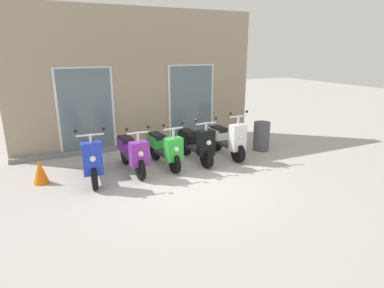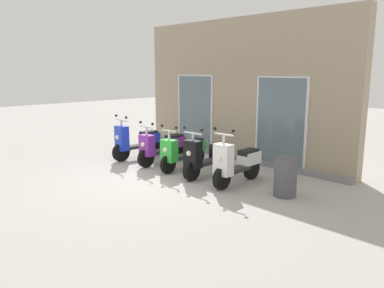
# 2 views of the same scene
# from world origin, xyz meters

# --- Properties ---
(ground_plane) EXTENTS (40.00, 40.00, 0.00)m
(ground_plane) POSITION_xyz_m (0.00, 0.00, 0.00)
(ground_plane) COLOR #A8A39E
(storefront_facade) EXTENTS (7.01, 0.50, 3.83)m
(storefront_facade) POSITION_xyz_m (0.00, 3.03, 1.84)
(storefront_facade) COLOR gray
(storefront_facade) RESTS_ON ground_plane
(scooter_blue) EXTENTS (0.60, 1.55, 1.26)m
(scooter_blue) POSITION_xyz_m (-1.77, 0.83, 0.50)
(scooter_blue) COLOR black
(scooter_blue) RESTS_ON ground_plane
(scooter_purple) EXTENTS (0.54, 1.63, 1.17)m
(scooter_purple) POSITION_xyz_m (-0.84, 1.00, 0.46)
(scooter_purple) COLOR black
(scooter_purple) RESTS_ON ground_plane
(scooter_green) EXTENTS (0.54, 1.55, 1.17)m
(scooter_green) POSITION_xyz_m (-0.04, 1.02, 0.46)
(scooter_green) COLOR black
(scooter_green) RESTS_ON ground_plane
(scooter_black) EXTENTS (0.59, 1.59, 1.21)m
(scooter_black) POSITION_xyz_m (0.80, 1.01, 0.46)
(scooter_black) COLOR black
(scooter_black) RESTS_ON ground_plane
(scooter_white) EXTENTS (0.55, 1.54, 1.29)m
(scooter_white) POSITION_xyz_m (1.70, 0.99, 0.48)
(scooter_white) COLOR black
(scooter_white) RESTS_ON ground_plane
(traffic_cone) EXTENTS (0.32, 0.32, 0.52)m
(traffic_cone) POSITION_xyz_m (-2.78, 1.13, 0.26)
(traffic_cone) COLOR orange
(traffic_cone) RESTS_ON ground_plane
(trash_bin) EXTENTS (0.44, 0.44, 0.80)m
(trash_bin) POSITION_xyz_m (2.87, 1.09, 0.40)
(trash_bin) COLOR #4C4C51
(trash_bin) RESTS_ON ground_plane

